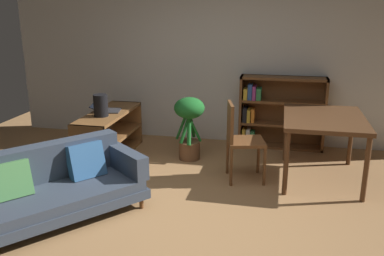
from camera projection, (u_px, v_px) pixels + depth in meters
name	position (u px, v px, depth m)	size (l,w,h in m)	color
ground_plane	(189.00, 223.00, 4.04)	(8.16, 8.16, 0.00)	#A87A4C
back_wall_panel	(229.00, 53.00, 6.18)	(6.80, 0.10, 2.70)	silver
fabric_couch	(36.00, 189.00, 4.01)	(1.87, 2.04, 0.69)	brown
media_console	(109.00, 135.00, 5.74)	(0.46, 1.38, 0.63)	brown
open_laptop	(107.00, 110.00, 5.70)	(0.44, 0.35, 0.09)	#333338
desk_speaker	(101.00, 105.00, 5.41)	(0.19, 0.19, 0.29)	black
potted_floor_plant	(189.00, 121.00, 5.59)	(0.42, 0.46, 0.86)	brown
dining_table	(324.00, 123.00, 4.90)	(0.93, 1.22, 0.78)	#56351E
dining_chair_near	(240.00, 137.00, 4.91)	(0.51, 0.50, 0.95)	brown
bookshelf	(277.00, 112.00, 6.11)	(1.23, 0.29, 1.05)	brown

